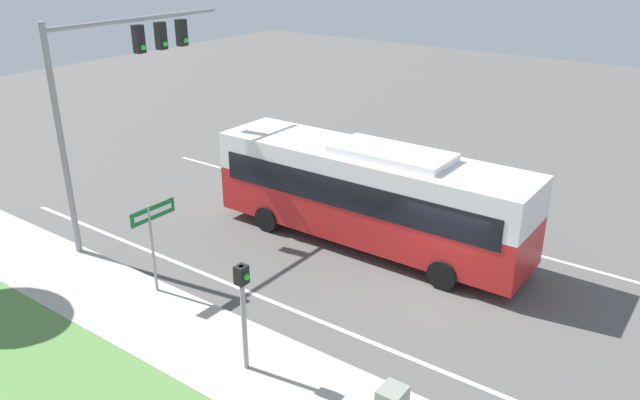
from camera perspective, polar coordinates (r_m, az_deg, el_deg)
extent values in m
plane|color=#565451|center=(18.90, 11.18, -7.75)|extent=(80.00, 80.00, 0.00)
cube|color=silver|center=(16.18, 5.55, -13.13)|extent=(0.14, 30.00, 0.01)
cube|color=silver|center=(21.87, 15.25, -3.70)|extent=(0.14, 30.00, 0.01)
cube|color=red|center=(20.59, 4.38, -1.00)|extent=(2.53, 10.77, 1.54)
cube|color=white|center=(20.07, 4.50, 2.67)|extent=(2.53, 10.77, 1.26)
cube|color=black|center=(20.22, 4.47, 1.51)|extent=(2.57, 9.91, 0.95)
cube|color=white|center=(19.44, 6.60, 4.26)|extent=(1.77, 3.77, 0.24)
cylinder|color=black|center=(21.79, -4.85, -1.71)|extent=(0.28, 0.91, 0.91)
cylinder|color=black|center=(23.52, -1.03, 0.27)|extent=(0.28, 0.91, 0.91)
cylinder|color=black|center=(18.57, 11.16, -6.70)|extent=(0.28, 0.91, 0.91)
cylinder|color=black|center=(20.58, 14.07, -3.91)|extent=(0.28, 0.91, 0.91)
cylinder|color=#939399|center=(20.46, -22.53, 4.54)|extent=(0.20, 0.20, 7.32)
cylinder|color=#939399|center=(21.66, -16.26, 15.59)|extent=(6.73, 0.14, 0.14)
cube|color=black|center=(21.69, -16.25, 13.94)|extent=(0.32, 0.28, 0.90)
sphere|color=#1ED838|center=(21.58, -15.87, 13.27)|extent=(0.18, 0.18, 0.18)
cube|color=black|center=(22.27, -14.35, 14.34)|extent=(0.32, 0.28, 0.90)
sphere|color=#1ED838|center=(22.16, -13.98, 13.69)|extent=(0.18, 0.18, 0.18)
cube|color=black|center=(22.87, -12.55, 14.71)|extent=(0.32, 0.28, 0.90)
sphere|color=#1ED838|center=(22.77, -12.18, 14.08)|extent=(0.18, 0.18, 0.18)
cylinder|color=#939399|center=(14.59, -6.97, -10.89)|extent=(0.12, 0.12, 2.83)
cube|color=black|center=(13.97, -7.20, -6.81)|extent=(0.28, 0.24, 0.44)
sphere|color=#1ED838|center=(13.88, -6.74, -6.99)|extent=(0.14, 0.14, 0.14)
cylinder|color=#939399|center=(18.14, -15.04, -4.52)|extent=(0.08, 0.08, 2.76)
cube|color=#196B33|center=(17.76, -15.04, -1.11)|extent=(1.52, 0.03, 0.41)
cube|color=white|center=(17.74, -15.00, -1.12)|extent=(1.29, 0.01, 0.14)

